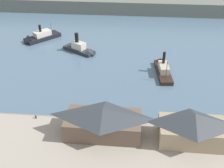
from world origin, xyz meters
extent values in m
plane|color=slate|center=(0.00, 0.00, 0.00)|extent=(320.00, 320.00, 0.00)
cube|color=#9E9384|center=(0.00, -22.00, 0.60)|extent=(110.00, 36.00, 1.20)
cube|color=gray|center=(0.00, -3.60, 0.50)|extent=(110.00, 0.80, 1.00)
cube|color=brown|center=(-2.33, -9.78, 4.05)|extent=(20.86, 10.16, 5.71)
pyramid|color=#33383D|center=(-2.33, -9.78, 8.40)|extent=(21.28, 10.67, 2.98)
cube|color=#998466|center=(21.86, -10.63, 4.07)|extent=(17.65, 9.45, 5.74)
pyramid|color=#33383D|center=(21.86, -10.63, 8.67)|extent=(18.00, 9.92, 3.47)
cylinder|color=black|center=(-23.50, -5.09, 1.65)|extent=(0.44, 0.44, 0.90)
cube|color=black|center=(16.91, 28.12, 0.76)|extent=(6.59, 18.68, 1.53)
cone|color=black|center=(16.01, 37.22, 0.76)|extent=(4.63, 3.70, 4.33)
cube|color=#B2A893|center=(16.91, 28.12, 2.78)|extent=(4.20, 8.30, 2.51)
cylinder|color=black|center=(16.77, 29.52, 6.38)|extent=(1.09, 1.09, 4.68)
cylinder|color=brown|center=(17.46, 22.66, 4.84)|extent=(0.24, 0.24, 6.62)
cube|color=#23282D|center=(-20.10, 45.24, 0.74)|extent=(15.95, 12.28, 1.47)
cone|color=#23282D|center=(-13.39, 41.20, 0.74)|extent=(4.69, 5.23, 4.41)
cube|color=beige|center=(-20.10, 45.24, 3.00)|extent=(7.02, 6.18, 3.05)
cylinder|color=black|center=(-20.89, 45.72, 6.62)|extent=(1.65, 1.65, 4.18)
cube|color=black|center=(-40.97, 57.88, 0.92)|extent=(16.76, 17.42, 1.83)
cone|color=black|center=(-46.97, 51.37, 0.92)|extent=(6.46, 6.30, 5.84)
cube|color=beige|center=(-40.97, 57.88, 3.05)|extent=(8.83, 9.06, 2.43)
cylinder|color=black|center=(-41.53, 57.27, 5.90)|extent=(1.22, 1.22, 3.27)
cylinder|color=brown|center=(-37.38, 61.79, 4.51)|extent=(0.24, 0.24, 5.35)
cube|color=#60665B|center=(0.00, 110.00, 4.00)|extent=(180.00, 24.00, 8.00)
camera|label=1|loc=(5.70, -69.40, 54.97)|focal=44.86mm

